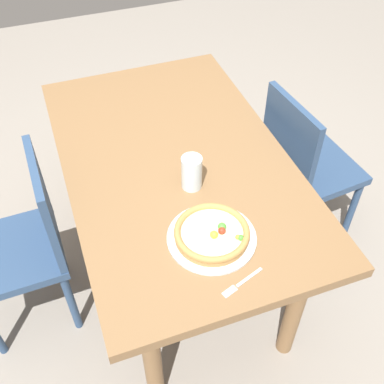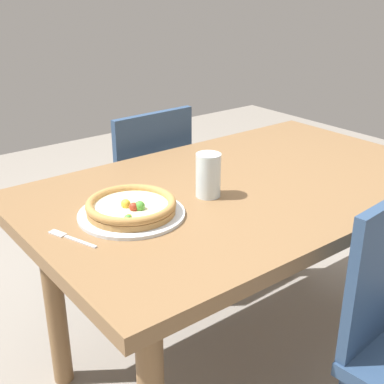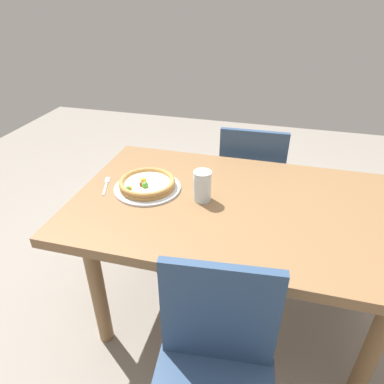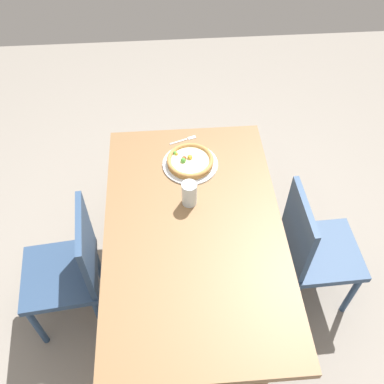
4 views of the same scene
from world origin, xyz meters
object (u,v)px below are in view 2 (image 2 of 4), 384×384
Objects in this scene: chair_far at (141,193)px; pizza at (131,206)px; dining_table at (243,207)px; fork at (69,237)px; drinking_glass at (208,175)px; plate at (132,214)px.

chair_far is 3.29× the size of pizza.
pizza is at bearing 178.43° from dining_table.
dining_table is 5.61× the size of pizza.
fork is 0.48m from drinking_glass.
drinking_glass is (-0.17, -0.67, 0.33)m from chair_far.
chair_far reaches higher than dining_table.
dining_table is at bearing -108.71° from fork.
dining_table is at bearing -1.57° from pizza.
plate is at bearing -104.65° from fork.
dining_table is 1.71× the size of chair_far.
fork is at bearing -179.79° from dining_table.
dining_table is 10.57× the size of drinking_glass.
chair_far reaches higher than fork.
plate is (-0.43, 0.01, 0.10)m from dining_table.
dining_table is 0.45m from plate.
chair_far is 2.77× the size of plate.
fork is at bearing 178.98° from drinking_glass.
dining_table is 0.68m from chair_far.
pizza is 0.21m from fork.
dining_table is 0.45m from pizza.
fork is (-0.64, -0.00, 0.09)m from dining_table.
plate is 0.03m from pizza.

